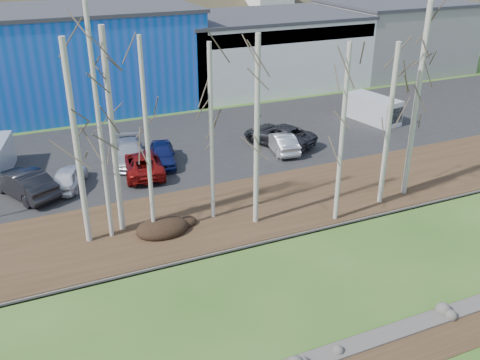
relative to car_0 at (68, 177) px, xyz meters
name	(u,v)px	position (x,y,z in m)	size (l,w,h in m)	color
dirt_strip	(412,350)	(9.48, -19.06, -0.77)	(80.00, 1.80, 0.03)	#382616
near_bank_rocks	(394,333)	(9.48, -18.06, -0.79)	(80.00, 0.80, 0.50)	#47423D
river	(334,276)	(9.48, -13.96, -0.79)	(80.00, 8.00, 0.90)	black
far_bank_rocks	(290,233)	(9.48, -9.86, -0.79)	(80.00, 0.80, 0.46)	#47423D
far_bank	(262,205)	(9.48, -6.66, -0.71)	(80.00, 7.00, 0.15)	#382616
parking_lot	(198,144)	(9.48, 3.84, -0.72)	(80.00, 14.00, 0.14)	black
building_blue	(76,57)	(3.48, 17.84, 3.37)	(20.40, 12.24, 8.30)	#0C4EB9
building_white	(263,49)	(21.48, 17.83, 2.62)	(18.36, 12.24, 6.80)	silver
building_grey	(393,35)	(37.48, 17.84, 2.87)	(14.28, 12.24, 7.30)	gray
dirt_mound	(162,227)	(3.53, -7.37, -0.38)	(2.68, 1.89, 0.53)	black
birch_0	(77,147)	(0.02, -6.67, 4.27)	(0.28, 0.28, 9.82)	beige
birch_1	(100,129)	(1.12, -6.67, 4.96)	(0.21, 0.21, 11.21)	beige
birch_2	(113,135)	(1.77, -6.18, 4.42)	(0.28, 0.28, 10.12)	beige
birch_3	(147,142)	(3.12, -7.31, 4.25)	(0.20, 0.20, 9.77)	beige
birch_4	(257,134)	(8.30, -8.26, 4.18)	(0.26, 0.26, 9.65)	beige
birch_5	(211,135)	(6.46, -6.89, 3.95)	(0.22, 0.22, 9.17)	beige
birch_6	(342,136)	(12.29, -9.69, 3.97)	(0.23, 0.23, 9.22)	beige
birch_7	(416,104)	(17.66, -8.68, 4.69)	(0.30, 0.30, 10.65)	beige
birch_8	(389,127)	(15.68, -9.02, 3.79)	(0.28, 0.28, 8.85)	beige
birch_9	(417,99)	(17.89, -8.44, 4.86)	(0.23, 0.23, 11.00)	beige
car_0	(68,177)	(0.00, 0.00, 0.00)	(1.53, 3.81, 1.30)	white
car_1	(24,183)	(-2.47, -0.18, 0.15)	(1.69, 4.85, 1.60)	black
car_2	(143,163)	(4.54, 0.23, 0.04)	(2.30, 4.99, 1.39)	maroon
car_3	(129,152)	(4.17, 2.34, 0.03)	(1.91, 4.69, 1.36)	#AAACB3
car_4	(162,154)	(6.07, 1.16, 0.03)	(1.61, 4.00, 1.36)	navy
car_5	(281,142)	(14.21, 0.04, 0.02)	(1.42, 4.06, 1.34)	#AAAAAC
car_6	(279,135)	(14.66, 1.20, 0.09)	(2.44, 5.30, 1.47)	#29292C
van_white	(375,109)	(24.02, 2.72, 0.35)	(2.68, 4.82, 1.99)	white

